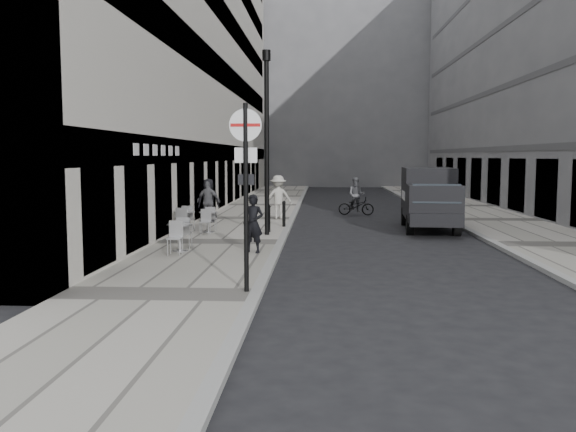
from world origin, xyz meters
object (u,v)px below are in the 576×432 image
object	(u,v)px
walking_man	(253,224)
lamppost	(267,133)
panel_van	(429,195)
sign_post	(246,172)
cyclist	(356,200)

from	to	relation	value
walking_man	lamppost	xyz separation A→B (m)	(0.03, 4.09, 2.74)
walking_man	panel_van	bearing A→B (deg)	64.84
sign_post	cyclist	world-z (taller)	sign_post
sign_post	panel_van	distance (m)	13.29
walking_man	sign_post	distance (m)	5.33
cyclist	walking_man	bearing A→B (deg)	-98.07
lamppost	panel_van	bearing A→B (deg)	24.10
sign_post	lamppost	bearing A→B (deg)	93.49
sign_post	lamppost	size ratio (longest dim) A/B	0.60
lamppost	sign_post	bearing A→B (deg)	-87.51
sign_post	cyclist	xyz separation A→B (m)	(3.25, 17.80, -1.85)
sign_post	walking_man	bearing A→B (deg)	95.87
walking_man	panel_van	size ratio (longest dim) A/B	0.32
lamppost	cyclist	world-z (taller)	lamppost
walking_man	panel_van	xyz separation A→B (m)	(6.21, 6.85, 0.41)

